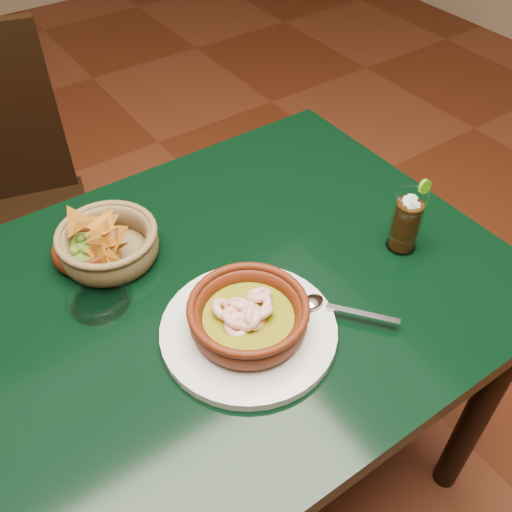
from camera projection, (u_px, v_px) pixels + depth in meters
ground at (209, 487)px, 1.53m from camera, size 7.00×7.00×0.00m
dining_table at (189, 340)px, 1.07m from camera, size 1.20×0.80×0.75m
shrimp_plate at (249, 320)px, 0.93m from camera, size 0.37×0.30×0.08m
chip_basket at (108, 243)px, 1.07m from camera, size 0.22×0.22×0.13m
guacamole_ramekin at (84, 251)px, 1.07m from camera, size 0.13×0.13×0.05m
cola_drink at (407, 221)px, 1.07m from camera, size 0.13×0.13×0.15m
glass_ashtray at (99, 299)px, 1.00m from camera, size 0.12×0.12×0.03m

